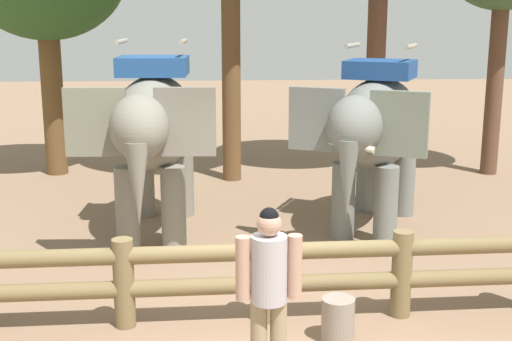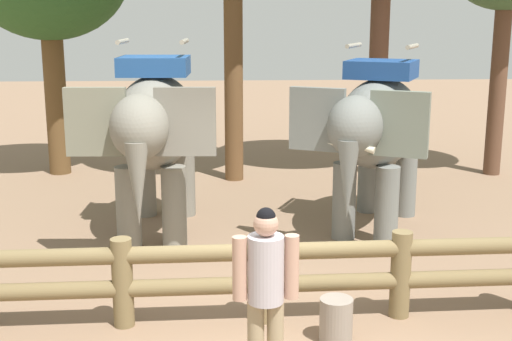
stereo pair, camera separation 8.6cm
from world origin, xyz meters
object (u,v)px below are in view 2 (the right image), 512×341
at_px(log_fence, 264,272).
at_px(feed_bucket, 336,320).
at_px(elephant_near_left, 154,128).
at_px(elephant_center, 376,128).
at_px(tourist_woman_in_black, 266,284).

distance_m(log_fence, feed_bucket, 1.01).
relative_size(elephant_near_left, feed_bucket, 7.30).
bearing_deg(feed_bucket, elephant_center, 72.13).
height_order(log_fence, elephant_center, elephant_center).
bearing_deg(tourist_woman_in_black, elephant_center, 66.25).
relative_size(elephant_center, feed_bucket, 7.21).
relative_size(tourist_woman_in_black, feed_bucket, 3.56).
xyz_separation_m(elephant_near_left, tourist_woman_in_black, (1.46, -4.72, -0.73)).
distance_m(elephant_near_left, tourist_woman_in_black, 4.99).
relative_size(elephant_near_left, tourist_woman_in_black, 2.05).
bearing_deg(elephant_center, log_fence, -121.02).
relative_size(log_fence, feed_bucket, 13.44).
bearing_deg(log_fence, elephant_near_left, 114.76).
xyz_separation_m(elephant_near_left, feed_bucket, (2.29, -3.89, -1.51)).
distance_m(elephant_center, tourist_woman_in_black, 5.24).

